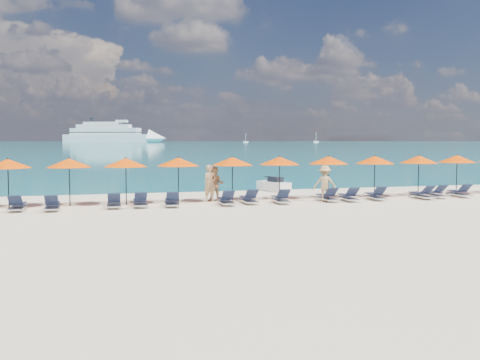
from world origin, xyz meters
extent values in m
plane|color=beige|center=(0.00, 0.00, 0.00)|extent=(1400.00, 1400.00, 0.00)
cube|color=#1FA9B2|center=(0.00, 660.00, 0.01)|extent=(1600.00, 1300.00, 0.01)
cube|color=white|center=(2.68, 617.38, 4.61)|extent=(100.00, 58.90, 9.23)
cone|color=white|center=(58.08, 592.11, 4.61)|extent=(26.89, 26.89, 20.30)
cube|color=white|center=(1.00, 618.14, 12.92)|extent=(80.38, 47.96, 7.38)
cube|color=white|center=(-0.68, 618.91, 18.45)|extent=(63.00, 38.70, 4.61)
cube|color=white|center=(-2.36, 619.67, 22.14)|extent=(43.38, 27.76, 3.23)
cube|color=black|center=(1.00, 618.14, 11.53)|extent=(81.38, 48.55, 0.83)
cube|color=black|center=(1.00, 618.14, 14.76)|extent=(79.38, 47.37, 0.83)
cylinder|color=black|center=(-13.95, 624.95, 25.83)|extent=(4.06, 4.06, 5.07)
cube|color=white|center=(148.84, 543.37, 0.76)|extent=(5.73, 1.91, 1.53)
cylinder|color=white|center=(148.84, 543.37, 5.73)|extent=(0.34, 0.34, 9.55)
cube|color=white|center=(230.04, 539.76, 0.84)|extent=(6.33, 2.11, 1.69)
cylinder|color=white|center=(230.04, 539.76, 6.33)|extent=(0.38, 0.38, 10.56)
cube|color=white|center=(3.76, 9.33, 0.30)|extent=(1.59, 2.54, 0.55)
cube|color=black|center=(3.83, 9.14, 0.69)|extent=(0.78, 1.10, 0.35)
cylinder|color=black|center=(3.58, 9.90, 0.84)|extent=(0.54, 0.23, 0.06)
imported|color=tan|center=(-1.09, 4.73, 0.92)|extent=(0.78, 0.63, 1.85)
imported|color=tan|center=(-0.77, 4.90, 0.86)|extent=(0.96, 0.74, 1.73)
imported|color=tan|center=(4.51, 3.45, 0.90)|extent=(1.29, 0.97, 1.80)
cylinder|color=black|center=(-10.39, 4.73, 1.10)|extent=(0.05, 0.05, 2.20)
cone|color=#F64B00|center=(-10.39, 4.73, 2.02)|extent=(2.10, 2.10, 0.42)
sphere|color=black|center=(-10.39, 4.73, 2.24)|extent=(0.08, 0.08, 0.08)
cylinder|color=black|center=(-7.75, 4.73, 1.10)|extent=(0.05, 0.05, 2.20)
cone|color=#F64B00|center=(-7.75, 4.73, 2.02)|extent=(2.10, 2.10, 0.42)
sphere|color=black|center=(-7.75, 4.73, 2.24)|extent=(0.08, 0.08, 0.08)
cylinder|color=black|center=(-5.18, 4.58, 1.10)|extent=(0.05, 0.05, 2.20)
cone|color=#F64B00|center=(-5.18, 4.58, 2.02)|extent=(2.10, 2.10, 0.42)
sphere|color=black|center=(-5.18, 4.58, 2.24)|extent=(0.08, 0.08, 0.08)
cylinder|color=black|center=(-2.67, 4.66, 1.10)|extent=(0.05, 0.05, 2.20)
cone|color=#F64B00|center=(-2.67, 4.66, 2.02)|extent=(2.10, 2.10, 0.42)
sphere|color=black|center=(-2.67, 4.66, 2.24)|extent=(0.08, 0.08, 0.08)
cylinder|color=black|center=(0.06, 4.73, 1.10)|extent=(0.05, 0.05, 2.20)
cone|color=#F64B00|center=(0.06, 4.73, 2.02)|extent=(2.10, 2.10, 0.42)
sphere|color=black|center=(0.06, 4.73, 2.24)|extent=(0.08, 0.08, 0.08)
cylinder|color=black|center=(2.56, 4.75, 1.10)|extent=(0.05, 0.05, 2.20)
cone|color=#F64B00|center=(2.56, 4.75, 2.02)|extent=(2.10, 2.10, 0.42)
sphere|color=black|center=(2.56, 4.75, 2.24)|extent=(0.08, 0.08, 0.08)
cylinder|color=black|center=(5.30, 4.79, 1.10)|extent=(0.05, 0.05, 2.20)
cone|color=#F64B00|center=(5.30, 4.79, 2.02)|extent=(2.10, 2.10, 0.42)
sphere|color=black|center=(5.30, 4.79, 2.24)|extent=(0.08, 0.08, 0.08)
cylinder|color=black|center=(7.89, 4.58, 1.10)|extent=(0.05, 0.05, 2.20)
cone|color=#F64B00|center=(7.89, 4.58, 2.02)|extent=(2.10, 2.10, 0.42)
sphere|color=black|center=(7.89, 4.58, 2.24)|extent=(0.08, 0.08, 0.08)
cylinder|color=black|center=(10.52, 4.51, 1.10)|extent=(0.05, 0.05, 2.20)
cone|color=#F64B00|center=(10.52, 4.51, 2.02)|extent=(2.10, 2.10, 0.42)
sphere|color=black|center=(10.52, 4.51, 2.24)|extent=(0.08, 0.08, 0.08)
cylinder|color=black|center=(13.13, 4.76, 1.10)|extent=(0.05, 0.05, 2.20)
cone|color=#F64B00|center=(13.13, 4.76, 2.02)|extent=(2.10, 2.10, 0.42)
sphere|color=black|center=(13.13, 4.76, 2.24)|extent=(0.08, 0.08, 0.08)
cube|color=silver|center=(-9.87, 3.53, 0.14)|extent=(0.65, 1.71, 0.06)
cube|color=#161D35|center=(-9.86, 3.78, 0.30)|extent=(0.57, 1.11, 0.04)
cube|color=#161D35|center=(-9.88, 2.98, 0.55)|extent=(0.56, 0.55, 0.43)
cube|color=silver|center=(-8.40, 3.27, 0.14)|extent=(0.63, 1.70, 0.06)
cube|color=#161D35|center=(-8.41, 3.52, 0.30)|extent=(0.56, 1.10, 0.04)
cube|color=#161D35|center=(-8.40, 2.72, 0.55)|extent=(0.55, 0.54, 0.43)
cube|color=silver|center=(-5.78, 3.51, 0.14)|extent=(0.64, 1.71, 0.06)
cube|color=#161D35|center=(-5.78, 3.76, 0.30)|extent=(0.56, 1.11, 0.04)
cube|color=#161D35|center=(-5.79, 2.96, 0.55)|extent=(0.56, 0.54, 0.43)
cube|color=silver|center=(-4.61, 3.57, 0.14)|extent=(0.64, 1.71, 0.06)
cube|color=#161D35|center=(-4.61, 3.82, 0.30)|extent=(0.57, 1.11, 0.04)
cube|color=#161D35|center=(-4.62, 3.02, 0.55)|extent=(0.56, 0.54, 0.43)
cube|color=silver|center=(-3.18, 3.38, 0.14)|extent=(0.73, 1.74, 0.06)
cube|color=#161D35|center=(-3.16, 3.62, 0.30)|extent=(0.62, 1.13, 0.04)
cube|color=#161D35|center=(-3.21, 2.83, 0.55)|extent=(0.59, 0.57, 0.43)
cube|color=silver|center=(-0.61, 3.27, 0.14)|extent=(0.71, 1.73, 0.06)
cube|color=#161D35|center=(-0.60, 3.52, 0.30)|extent=(0.61, 1.13, 0.04)
cube|color=#161D35|center=(-0.64, 2.72, 0.55)|extent=(0.58, 0.57, 0.43)
cube|color=silver|center=(0.57, 3.53, 0.14)|extent=(0.63, 1.70, 0.06)
cube|color=#161D35|center=(0.57, 3.78, 0.30)|extent=(0.55, 1.10, 0.04)
cube|color=#161D35|center=(0.57, 2.98, 0.55)|extent=(0.55, 0.54, 0.43)
cube|color=silver|center=(2.11, 3.26, 0.14)|extent=(0.73, 1.74, 0.06)
cube|color=#161D35|center=(2.13, 3.51, 0.30)|extent=(0.62, 1.13, 0.04)
cube|color=#161D35|center=(2.07, 2.71, 0.55)|extent=(0.58, 0.57, 0.43)
cube|color=silver|center=(4.64, 3.46, 0.14)|extent=(0.62, 1.70, 0.06)
cube|color=#161D35|center=(4.64, 3.71, 0.30)|extent=(0.55, 1.10, 0.04)
cube|color=#161D35|center=(4.64, 2.91, 0.55)|extent=(0.55, 0.54, 0.43)
cube|color=silver|center=(5.72, 3.26, 0.14)|extent=(0.77, 1.75, 0.06)
cube|color=#161D35|center=(5.75, 3.51, 0.30)|extent=(0.65, 1.15, 0.04)
cube|color=#161D35|center=(5.67, 2.71, 0.55)|extent=(0.60, 0.58, 0.43)
cube|color=silver|center=(7.32, 3.41, 0.14)|extent=(0.77, 1.75, 0.06)
cube|color=#161D35|center=(7.34, 3.66, 0.30)|extent=(0.65, 1.15, 0.04)
cube|color=#161D35|center=(7.27, 2.86, 0.55)|extent=(0.60, 0.59, 0.43)
cube|color=silver|center=(9.92, 3.27, 0.14)|extent=(0.65, 1.71, 0.06)
cube|color=#161D35|center=(9.92, 3.52, 0.30)|extent=(0.57, 1.11, 0.04)
cube|color=#161D35|center=(9.93, 2.72, 0.55)|extent=(0.56, 0.55, 0.43)
cube|color=silver|center=(10.89, 3.55, 0.14)|extent=(0.63, 1.70, 0.06)
cube|color=#161D35|center=(10.89, 3.80, 0.30)|extent=(0.56, 1.10, 0.04)
cube|color=#161D35|center=(10.89, 3.00, 0.55)|extent=(0.55, 0.54, 0.43)
cube|color=silver|center=(12.44, 3.58, 0.14)|extent=(0.77, 1.75, 0.06)
cube|color=#161D35|center=(12.46, 3.83, 0.30)|extent=(0.65, 1.14, 0.04)
cube|color=#161D35|center=(12.39, 3.04, 0.55)|extent=(0.60, 0.58, 0.43)
camera|label=1|loc=(-6.38, -21.22, 3.09)|focal=40.00mm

